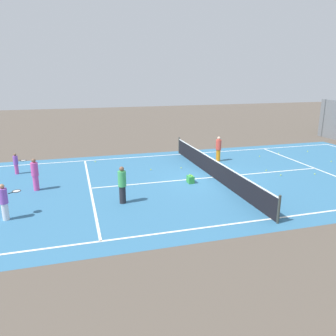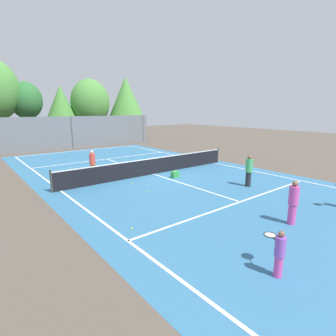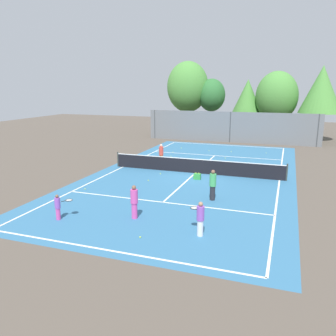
# 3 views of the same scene
# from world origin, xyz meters

# --- Properties ---
(ground_plane) EXTENTS (80.00, 80.00, 0.00)m
(ground_plane) POSITION_xyz_m (0.00, 0.00, 0.00)
(ground_plane) COLOR brown
(court_surface) EXTENTS (13.00, 25.00, 0.01)m
(court_surface) POSITION_xyz_m (0.00, 0.00, 0.00)
(court_surface) COLOR teal
(court_surface) RESTS_ON ground_plane
(tennis_net) EXTENTS (11.90, 0.10, 1.10)m
(tennis_net) POSITION_xyz_m (0.00, 0.00, 0.51)
(tennis_net) COLOR #333833
(tennis_net) RESTS_ON ground_plane
(player_0) EXTENTS (0.33, 0.33, 1.57)m
(player_0) POSITION_xyz_m (-3.12, 1.68, 0.80)
(player_0) COLOR orange
(player_0) RESTS_ON ground_plane
(player_1) EXTENTS (0.33, 0.33, 1.54)m
(player_1) POSITION_xyz_m (-0.46, -8.85, 0.79)
(player_1) COLOR #D14799
(player_1) RESTS_ON ground_plane
(player_2) EXTENTS (0.65, 0.79, 1.17)m
(player_2) POSITION_xyz_m (-3.58, -10.09, 0.61)
(player_2) COLOR #D14799
(player_2) RESTS_ON ground_plane
(player_3) EXTENTS (0.75, 0.80, 1.42)m
(player_3) POSITION_xyz_m (2.76, -9.66, 0.74)
(player_3) COLOR silver
(player_3) RESTS_ON ground_plane
(player_4) EXTENTS (0.35, 0.35, 1.62)m
(player_4) POSITION_xyz_m (2.30, -5.18, 0.83)
(player_4) COLOR #232328
(player_4) RESTS_ON ground_plane
(ball_crate) EXTENTS (0.44, 0.29, 0.43)m
(ball_crate) POSITION_xyz_m (0.52, -1.48, 0.18)
(ball_crate) COLOR green
(ball_crate) RESTS_ON ground_plane
(tennis_ball_0) EXTENTS (0.07, 0.07, 0.07)m
(tennis_ball_0) POSITION_xyz_m (-5.01, -5.80, 0.03)
(tennis_ball_0) COLOR #CCE533
(tennis_ball_0) RESTS_ON ground_plane
(tennis_ball_1) EXTENTS (0.07, 0.07, 0.07)m
(tennis_ball_1) POSITION_xyz_m (-0.31, 3.38, 0.03)
(tennis_ball_1) COLOR #CCE533
(tennis_ball_1) RESTS_ON ground_plane
(tennis_ball_2) EXTENTS (0.07, 0.07, 0.07)m
(tennis_ball_2) POSITION_xyz_m (-0.96, 8.40, 0.03)
(tennis_ball_2) COLOR #CCE533
(tennis_ball_2) RESTS_ON ground_plane
(tennis_ball_3) EXTENTS (0.07, 0.07, 0.07)m
(tennis_ball_3) POSITION_xyz_m (-3.83, 6.56, 0.03)
(tennis_ball_3) COLOR #CCE533
(tennis_ball_3) RESTS_ON ground_plane
(tennis_ball_4) EXTENTS (0.07, 0.07, 0.07)m
(tennis_ball_4) POSITION_xyz_m (-3.40, 4.80, 0.03)
(tennis_ball_4) COLOR #CCE533
(tennis_ball_4) RESTS_ON ground_plane
(tennis_ball_5) EXTENTS (0.07, 0.07, 0.07)m
(tennis_ball_5) POSITION_xyz_m (-3.74, 8.82, 0.03)
(tennis_ball_5) COLOR #CCE533
(tennis_ball_5) RESTS_ON ground_plane
(tennis_ball_7) EXTENTS (0.07, 0.07, 0.07)m
(tennis_ball_7) POSITION_xyz_m (1.06, 5.55, 0.03)
(tennis_ball_7) COLOR #CCE533
(tennis_ball_7) RESTS_ON ground_plane
(tennis_ball_9) EXTENTS (0.07, 0.07, 0.07)m
(tennis_ball_9) POSITION_xyz_m (0.73, 3.64, 0.03)
(tennis_ball_9) COLOR #CCE533
(tennis_ball_9) RESTS_ON ground_plane
(tennis_ball_10) EXTENTS (0.07, 0.07, 0.07)m
(tennis_ball_10) POSITION_xyz_m (-2.15, -1.09, 0.03)
(tennis_ball_10) COLOR #CCE533
(tennis_ball_10) RESTS_ON ground_plane
(tennis_ball_11) EXTENTS (0.07, 0.07, 0.07)m
(tennis_ball_11) POSITION_xyz_m (-2.29, -2.87, 0.03)
(tennis_ball_11) COLOR #CCE533
(tennis_ball_11) RESTS_ON ground_plane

